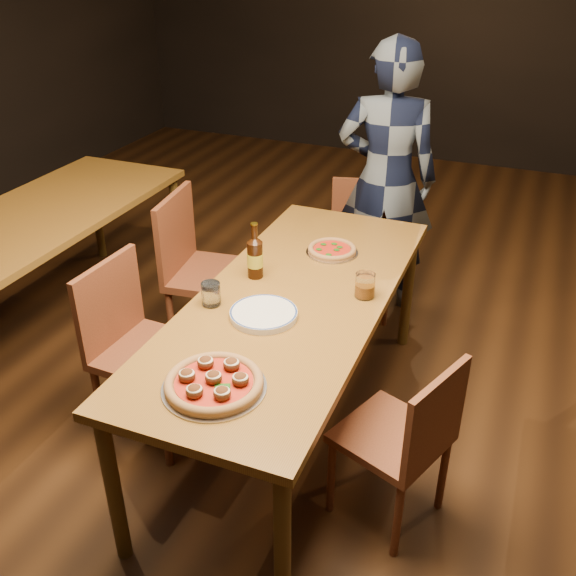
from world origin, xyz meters
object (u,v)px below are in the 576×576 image
at_px(table_left, 36,227).
at_px(beer_bottle, 255,258).
at_px(table_main, 292,310).
at_px(pizza_margherita, 332,250).
at_px(chair_main_sw, 214,274).
at_px(chair_main_nw, 150,352).
at_px(chair_main_e, 391,435).
at_px(chair_end, 361,249).
at_px(diner, 386,180).
at_px(water_glass, 211,294).
at_px(amber_glass, 365,285).
at_px(pizza_meatball, 214,382).
at_px(plate_stack, 264,314).

height_order(table_left, beer_bottle, beer_bottle).
height_order(table_main, pizza_margherita, pizza_margherita).
distance_m(table_main, chair_main_sw, 0.85).
height_order(chair_main_sw, beer_bottle, beer_bottle).
distance_m(chair_main_nw, chair_main_e, 1.17).
distance_m(chair_main_nw, chair_end, 1.58).
bearing_deg(chair_main_e, diner, -142.90).
bearing_deg(chair_end, table_main, -103.38).
xyz_separation_m(water_glass, amber_glass, (0.59, 0.31, 0.00)).
relative_size(chair_main_sw, pizza_margherita, 3.75).
xyz_separation_m(table_main, table_left, (-1.70, 0.30, 0.00)).
relative_size(pizza_meatball, pizza_margherita, 1.44).
relative_size(chair_main_e, plate_stack, 2.90).
height_order(chair_end, amber_glass, amber_glass).
bearing_deg(pizza_margherita, table_main, -92.69).
distance_m(plate_stack, water_glass, 0.25).
relative_size(pizza_margherita, plate_stack, 0.91).
bearing_deg(table_left, diner, 31.71).
bearing_deg(pizza_margherita, amber_glass, -52.84).
distance_m(plate_stack, diner, 1.60).
xyz_separation_m(plate_stack, beer_bottle, (-0.18, 0.31, 0.08)).
relative_size(pizza_margherita, beer_bottle, 0.99).
distance_m(pizza_meatball, pizza_margherita, 1.19).
relative_size(table_main, plate_stack, 7.02).
bearing_deg(chair_main_e, table_main, -99.53).
height_order(chair_end, pizza_margherita, chair_end).
relative_size(chair_end, water_glass, 8.35).
xyz_separation_m(pizza_margherita, amber_glass, (0.27, -0.36, 0.04)).
xyz_separation_m(plate_stack, diner, (0.11, 1.59, 0.07)).
relative_size(table_left, pizza_meatball, 5.35).
height_order(chair_end, diner, diner).
distance_m(table_left, pizza_margherita, 1.73).
relative_size(table_left, beer_bottle, 7.59).
height_order(chair_main_sw, plate_stack, chair_main_sw).
relative_size(chair_end, diner, 0.51).
bearing_deg(amber_glass, table_left, 174.93).
xyz_separation_m(table_left, chair_end, (1.68, 0.91, -0.25)).
height_order(chair_main_e, pizza_margherita, chair_main_e).
height_order(beer_bottle, water_glass, beer_bottle).
bearing_deg(pizza_margherita, table_left, -173.98).
bearing_deg(water_glass, plate_stack, -2.50).
distance_m(chair_main_sw, chair_end, 0.97).
bearing_deg(pizza_margherita, chair_main_sw, 179.26).
bearing_deg(chair_main_nw, water_glass, -74.76).
xyz_separation_m(table_main, chair_main_e, (0.56, -0.33, -0.27)).
distance_m(water_glass, amber_glass, 0.67).
height_order(table_main, beer_bottle, beer_bottle).
xyz_separation_m(table_main, water_glass, (-0.30, -0.19, 0.12)).
height_order(table_left, chair_main_nw, chair_main_nw).
bearing_deg(chair_main_nw, pizza_margherita, -37.53).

